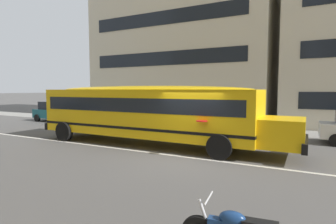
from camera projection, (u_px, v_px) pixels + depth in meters
The scene contains 6 objects.
ground_plane at pixel (189, 157), 10.38m from camera, with size 400.00×400.00×0.00m, color #54514F.
sidewalk_far at pixel (239, 129), 17.82m from camera, with size 120.00×3.00×0.01m, color gray.
lane_centreline at pixel (189, 157), 10.38m from camera, with size 110.00×0.16×0.01m, color silver.
school_bus at pixel (149, 110), 12.71m from camera, with size 12.47×2.95×2.79m.
parked_car_teal_by_lamppost at pixel (56, 111), 22.08m from camera, with size 3.99×2.06×1.64m.
apartment_block_far_left at pixel (191, 15), 26.34m from camera, with size 15.85×11.40×19.70m.
Camera 1 is at (4.00, -9.42, 2.61)m, focal length 28.83 mm.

